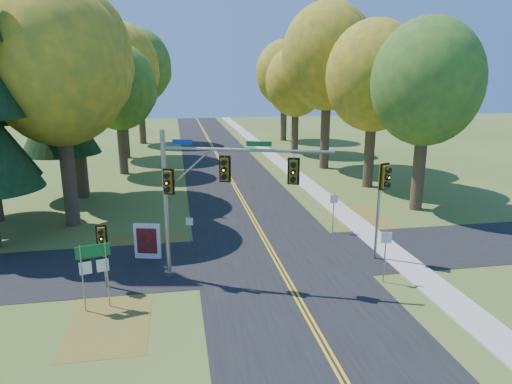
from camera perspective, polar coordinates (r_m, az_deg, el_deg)
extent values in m
plane|color=#3E5B20|center=(21.82, 3.46, -10.12)|extent=(160.00, 160.00, 0.00)
cube|color=black|center=(21.82, 3.46, -10.09)|extent=(8.00, 160.00, 0.02)
cube|color=black|center=(23.60, 2.31, -8.12)|extent=(60.00, 6.00, 0.02)
cube|color=gold|center=(21.79, 3.20, -10.08)|extent=(0.10, 160.00, 0.01)
cube|color=gold|center=(21.83, 3.72, -10.03)|extent=(0.10, 160.00, 0.01)
cube|color=#9E998E|center=(23.94, 18.21, -8.48)|extent=(1.60, 160.00, 0.06)
cube|color=brown|center=(25.03, -13.52, -7.18)|extent=(4.00, 6.00, 0.00)
cube|color=brown|center=(29.23, 13.76, -4.02)|extent=(3.50, 8.00, 0.00)
cube|color=brown|center=(18.82, -17.81, -15.07)|extent=(3.00, 5.00, 0.00)
cylinder|color=#38281C|center=(29.83, -22.42, 2.37)|extent=(0.86, 0.86, 6.75)
ellipsoid|color=gold|center=(29.29, -23.60, 14.25)|extent=(8.00, 8.00, 9.20)
sphere|color=gold|center=(30.16, -19.90, 13.03)|extent=(4.80, 4.80, 4.80)
sphere|color=gold|center=(28.88, -26.93, 15.52)|extent=(4.40, 4.40, 4.40)
cylinder|color=#38281C|center=(32.91, 19.71, 3.06)|extent=(0.83, 0.83, 6.08)
ellipsoid|color=#547F27|center=(32.35, 20.56, 12.74)|extent=(7.20, 7.20, 8.28)
sphere|color=#547F27|center=(34.04, 21.66, 11.47)|extent=(4.32, 4.32, 4.32)
sphere|color=#547F27|center=(31.10, 19.30, 14.14)|extent=(3.96, 3.96, 3.96)
cylinder|color=#38281C|center=(36.55, -21.21, 5.07)|extent=(0.89, 0.89, 7.42)
ellipsoid|color=gold|center=(36.19, -22.21, 15.61)|extent=(8.60, 8.60, 9.89)
sphere|color=gold|center=(37.14, -19.00, 14.50)|extent=(5.16, 5.16, 5.16)
sphere|color=gold|center=(35.72, -25.09, 16.75)|extent=(4.73, 4.73, 4.73)
cylinder|color=#38281C|center=(38.59, 14.00, 5.22)|extent=(0.84, 0.84, 6.30)
ellipsoid|color=gold|center=(38.13, 14.55, 13.86)|extent=(7.60, 7.60, 8.74)
sphere|color=gold|center=(39.82, 15.83, 12.69)|extent=(4.56, 4.56, 4.56)
sphere|color=gold|center=(36.91, 13.18, 15.12)|extent=(4.18, 4.18, 4.18)
cylinder|color=#38281C|center=(44.38, -16.38, 5.79)|extent=(0.81, 0.81, 5.62)
ellipsoid|color=#547F27|center=(43.95, -16.87, 12.49)|extent=(6.80, 6.80, 7.82)
sphere|color=#547F27|center=(44.86, -14.90, 11.78)|extent=(4.08, 4.08, 4.08)
sphere|color=#547F27|center=(43.41, -18.63, 13.24)|extent=(3.74, 3.74, 3.74)
cylinder|color=#38281C|center=(45.58, 8.65, 7.71)|extent=(0.90, 0.90, 7.65)
ellipsoid|color=gold|center=(45.30, 8.99, 16.41)|extent=(8.80, 8.80, 10.12)
sphere|color=gold|center=(47.11, 10.51, 15.19)|extent=(5.28, 5.28, 5.28)
sphere|color=gold|center=(44.03, 7.43, 17.67)|extent=(4.84, 4.84, 4.84)
cylinder|color=#38281C|center=(52.95, -16.13, 7.86)|extent=(0.87, 0.87, 6.98)
ellipsoid|color=gold|center=(52.66, -16.63, 14.74)|extent=(8.20, 8.20, 9.43)
sphere|color=gold|center=(53.73, -14.63, 13.98)|extent=(4.92, 4.92, 4.92)
sphere|color=gold|center=(52.03, -18.42, 15.53)|extent=(4.51, 4.51, 4.51)
cylinder|color=#38281C|center=(54.26, 4.89, 7.92)|extent=(0.82, 0.82, 5.85)
ellipsoid|color=gold|center=(53.91, 5.01, 13.61)|extent=(7.00, 7.00, 8.05)
sphere|color=gold|center=(55.31, 6.15, 12.87)|extent=(4.20, 4.20, 4.20)
sphere|color=gold|center=(52.92, 3.91, 14.37)|extent=(3.85, 3.85, 3.85)
cylinder|color=#38281C|center=(63.65, -14.10, 9.12)|extent=(0.88, 0.88, 7.20)
ellipsoid|color=#547F27|center=(63.42, -14.47, 15.01)|extent=(8.40, 8.40, 9.66)
sphere|color=#547F27|center=(64.58, -12.81, 14.34)|extent=(5.04, 5.04, 5.04)
sphere|color=#547F27|center=(62.72, -15.96, 15.69)|extent=(4.62, 4.62, 4.62)
cylinder|color=#38281C|center=(64.83, 3.48, 9.31)|extent=(0.85, 0.85, 6.53)
ellipsoid|color=gold|center=(64.57, 3.56, 14.62)|extent=(7.80, 7.80, 8.97)
sphere|color=gold|center=(66.09, 4.66, 13.92)|extent=(4.68, 4.68, 4.68)
sphere|color=gold|center=(63.51, 2.50, 15.34)|extent=(4.29, 4.29, 4.29)
cylinder|color=#38281C|center=(36.96, -22.80, 1.84)|extent=(0.50, 0.50, 3.42)
cone|color=black|center=(36.34, -23.49, 8.68)|extent=(5.60, 5.60, 5.45)
cone|color=black|center=(36.23, -24.13, 14.80)|extent=(4.57, 4.57, 5.45)
cone|color=black|center=(36.54, -24.79, 20.89)|extent=(3.55, 3.55, 5.45)
cylinder|color=gray|center=(20.62, -11.19, -1.77)|extent=(0.21, 0.21, 6.80)
cylinder|color=gray|center=(21.74, -10.77, -10.04)|extent=(0.43, 0.43, 0.29)
cylinder|color=gray|center=(19.07, -1.23, 5.27)|extent=(6.91, 2.57, 0.14)
cylinder|color=gray|center=(19.88, -8.53, 2.65)|extent=(2.10, 0.82, 2.01)
cylinder|color=gray|center=(19.29, -3.93, 4.82)|extent=(0.04, 0.04, 0.35)
cube|color=#72590C|center=(19.41, -3.90, 2.90)|extent=(0.41, 0.39, 0.97)
cube|color=black|center=(19.41, -3.90, 2.90)|extent=(0.49, 0.20, 1.15)
sphere|color=orange|center=(19.20, -4.05, 2.77)|extent=(0.17, 0.17, 0.17)
cylinder|color=black|center=(19.14, -4.06, 3.68)|extent=(0.27, 0.22, 0.23)
cylinder|color=black|center=(19.20, -4.05, 2.77)|extent=(0.27, 0.22, 0.23)
cylinder|color=black|center=(19.26, -4.03, 1.86)|extent=(0.27, 0.22, 0.23)
cylinder|color=gray|center=(18.84, 4.76, 4.57)|extent=(0.04, 0.04, 0.35)
cube|color=#72590C|center=(18.96, 4.72, 2.60)|extent=(0.41, 0.39, 0.97)
cube|color=black|center=(18.96, 4.72, 2.60)|extent=(0.49, 0.20, 1.15)
sphere|color=orange|center=(18.74, 4.66, 2.47)|extent=(0.17, 0.17, 0.17)
cylinder|color=black|center=(18.68, 4.68, 3.40)|extent=(0.27, 0.22, 0.23)
cylinder|color=black|center=(18.74, 4.66, 2.47)|extent=(0.27, 0.22, 0.23)
cylinder|color=black|center=(18.81, 4.64, 1.54)|extent=(0.27, 0.22, 0.23)
cube|color=#72590C|center=(20.11, -10.85, 1.27)|extent=(0.41, 0.39, 0.97)
cube|color=black|center=(20.11, -10.85, 1.27)|extent=(0.49, 0.20, 1.15)
sphere|color=orange|center=(19.91, -11.07, 1.12)|extent=(0.17, 0.17, 0.17)
cylinder|color=black|center=(19.84, -11.11, 2.00)|extent=(0.27, 0.22, 0.23)
cylinder|color=black|center=(19.91, -11.07, 1.12)|extent=(0.27, 0.22, 0.23)
cylinder|color=black|center=(19.98, -11.02, 0.26)|extent=(0.27, 0.22, 0.23)
cube|color=navy|center=(19.72, -9.21, 6.20)|extent=(0.84, 0.33, 0.21)
cube|color=#0C5926|center=(18.94, 0.37, 6.04)|extent=(1.02, 0.39, 0.21)
cylinder|color=gray|center=(23.37, 14.99, -2.51)|extent=(0.13, 0.13, 4.88)
cube|color=#72590C|center=(22.74, 15.72, 1.88)|extent=(0.47, 0.44, 1.11)
cube|color=black|center=(22.74, 15.72, 1.88)|extent=(0.56, 0.22, 1.31)
sphere|color=orange|center=(22.57, 16.17, 1.76)|extent=(0.20, 0.20, 0.20)
cylinder|color=black|center=(22.49, 16.24, 2.64)|extent=(0.31, 0.26, 0.27)
cylinder|color=black|center=(22.57, 16.17, 1.76)|extent=(0.31, 0.26, 0.27)
cylinder|color=black|center=(22.64, 16.11, 0.88)|extent=(0.31, 0.26, 0.27)
cylinder|color=#9B9DA4|center=(20.98, -18.45, -7.68)|extent=(0.11, 0.11, 2.85)
cube|color=#72590C|center=(20.46, -18.72, -5.34)|extent=(0.31, 0.28, 0.89)
cube|color=black|center=(20.46, -18.72, -5.34)|extent=(0.46, 0.04, 1.05)
sphere|color=orange|center=(20.27, -18.78, -5.53)|extent=(0.16, 0.16, 0.16)
cylinder|color=black|center=(20.18, -18.85, -4.77)|extent=(0.22, 0.15, 0.21)
cylinder|color=black|center=(20.27, -18.78, -5.53)|extent=(0.22, 0.15, 0.21)
cylinder|color=black|center=(20.36, -18.72, -6.29)|extent=(0.22, 0.15, 0.21)
cylinder|color=gray|center=(19.23, -20.84, -10.11)|extent=(0.06, 0.06, 2.76)
cylinder|color=gray|center=(19.28, -18.08, -9.79)|extent=(0.06, 0.06, 2.76)
cube|color=#0D5F2A|center=(18.88, -19.74, -6.98)|extent=(1.26, 0.36, 0.51)
cube|color=silver|center=(18.88, -19.74, -6.98)|extent=(1.07, 0.28, 0.07)
cube|color=silver|center=(19.10, -20.54, -8.90)|extent=(0.46, 0.15, 0.51)
cube|color=black|center=(18.98, -20.63, -8.05)|extent=(0.45, 0.12, 0.09)
cube|color=silver|center=(19.13, -18.60, -8.67)|extent=(0.46, 0.15, 0.51)
cube|color=black|center=(19.02, -18.68, -7.83)|extent=(0.45, 0.12, 0.09)
cube|color=silver|center=(23.77, -13.42, -6.00)|extent=(1.33, 0.50, 1.83)
cube|color=maroon|center=(23.66, -13.50, -5.97)|extent=(0.99, 0.27, 1.32)
cube|color=silver|center=(24.19, -14.48, -7.64)|extent=(0.10, 0.10, 0.31)
cube|color=silver|center=(23.90, -12.13, -7.78)|extent=(0.10, 0.10, 0.31)
cylinder|color=gray|center=(27.11, 9.64, -2.62)|extent=(0.05, 0.05, 2.39)
cube|color=silver|center=(26.85, 9.73, -0.87)|extent=(0.46, 0.06, 0.49)
cylinder|color=gray|center=(21.23, 15.80, -7.77)|extent=(0.06, 0.06, 2.47)
cube|color=silver|center=(20.89, 15.99, -5.51)|extent=(0.47, 0.11, 0.51)
cylinder|color=gray|center=(24.15, -8.25, -5.25)|extent=(0.04, 0.04, 1.96)
cube|color=silver|center=(23.91, -8.32, -3.66)|extent=(0.37, 0.13, 0.40)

